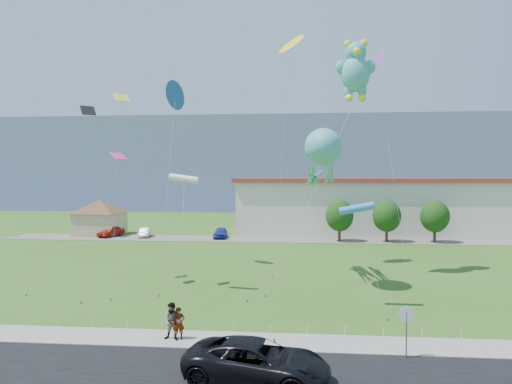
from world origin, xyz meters
TOP-DOWN VIEW (x-y plane):
  - ground at (0.00, 0.00)m, footprint 160.00×160.00m
  - sidewalk at (0.00, -2.75)m, footprint 80.00×2.50m
  - parking_strip at (0.00, 35.00)m, footprint 70.00×6.00m
  - hill_ridge at (0.00, 120.00)m, footprint 160.00×50.00m
  - pavilion at (-24.00, 38.00)m, footprint 9.20×9.20m
  - warehouse at (26.00, 44.00)m, footprint 61.00×15.00m
  - stop_sign at (9.50, -4.21)m, footprint 0.80×0.07m
  - rope_fence at (0.00, -1.30)m, footprint 26.05×0.05m
  - tree_near at (10.00, 34.00)m, footprint 3.60×3.60m
  - tree_mid at (16.00, 34.00)m, footprint 3.60×3.60m
  - tree_far at (22.00, 34.00)m, footprint 3.60×3.60m
  - suv at (2.80, -7.26)m, footprint 6.42×3.82m
  - pedestrian_left at (-1.63, -2.87)m, footprint 0.70×0.57m
  - pedestrian_right at (-1.94, -2.96)m, footprint 1.00×0.82m
  - parked_car_red at (-21.37, 35.64)m, footprint 3.07×4.63m
  - parked_car_silver at (-16.57, 35.85)m, footprint 1.87×3.89m
  - parked_car_blue at (-5.90, 35.68)m, footprint 1.93×4.31m
  - octopus_kite at (6.38, 10.00)m, footprint 6.73×10.88m
  - teddy_bear_kite at (9.34, 13.70)m, footprint 8.80×8.81m
  - small_kite_white at (-3.80, 7.07)m, footprint 1.76×8.14m
  - small_kite_cyan at (8.27, 4.02)m, footprint 1.82×3.81m
  - small_kite_pink at (-9.37, 7.94)m, footprint 1.33×5.85m
  - small_kite_orange at (3.85, 17.43)m, footprint 2.45×6.11m
  - small_kite_yellow at (-8.60, 7.17)m, footprint 1.29×4.03m
  - small_kite_blue at (-6.91, 16.19)m, footprint 2.61×11.64m
  - small_kite_purple at (11.42, 14.84)m, footprint 2.53×5.91m
  - small_kite_black at (-12.61, 9.19)m, footprint 3.08×5.70m

SIDE VIEW (x-z plane):
  - ground at x=0.00m, z-range 0.00..0.00m
  - parking_strip at x=0.00m, z-range 0.00..0.06m
  - sidewalk at x=0.00m, z-range 0.00..0.10m
  - rope_fence at x=0.00m, z-range 0.00..0.50m
  - parked_car_silver at x=-16.57m, z-range 0.06..1.29m
  - parked_car_blue at x=-5.90m, z-range 0.06..1.50m
  - parked_car_red at x=-21.37m, z-range 0.06..1.53m
  - suv at x=2.80m, z-range 0.06..1.73m
  - pedestrian_left at x=-1.63m, z-range 0.10..1.75m
  - pedestrian_right at x=-1.94m, z-range 0.10..2.01m
  - stop_sign at x=9.50m, z-range 0.62..3.12m
  - pavilion at x=-24.00m, z-range 0.52..5.52m
  - tree_near at x=10.00m, z-range 0.65..6.12m
  - tree_mid at x=16.00m, z-range 0.65..6.12m
  - tree_far at x=22.00m, z-range 0.65..6.12m
  - warehouse at x=26.00m, z-range 0.02..8.22m
  - small_kite_cyan at x=8.27m, z-range 2.96..9.83m
  - small_kite_white at x=-3.80m, z-range 3.88..12.64m
  - small_kite_pink at x=-9.37m, z-range 3.73..14.23m
  - octopus_kite at x=6.38m, z-range 3.92..16.01m
  - small_kite_black at x=-12.61m, z-range 4.95..19.18m
  - hill_ridge at x=0.00m, z-range 0.00..25.00m
  - small_kite_yellow at x=-8.60m, z-range 5.19..20.00m
  - small_kite_blue at x=-6.91m, z-range 7.29..24.05m
  - teddy_bear_kite at x=9.34m, z-range 7.53..27.53m
  - small_kite_purple at x=11.42m, z-range 8.48..27.73m
  - small_kite_orange at x=3.85m, z-range 9.55..31.18m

